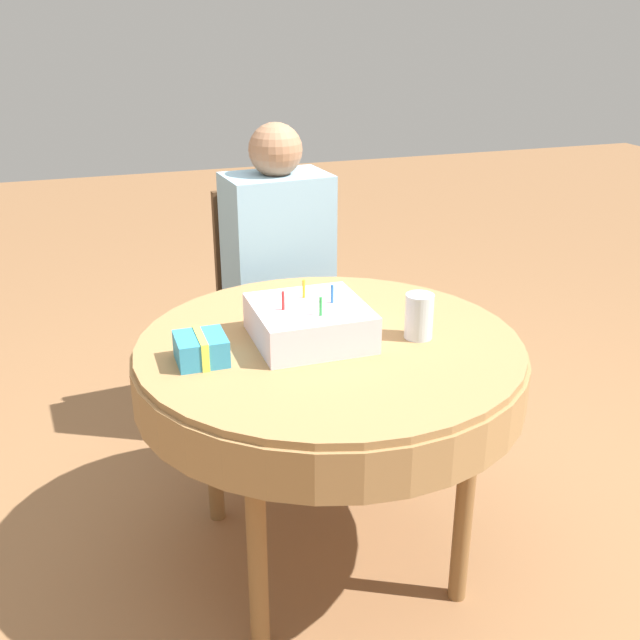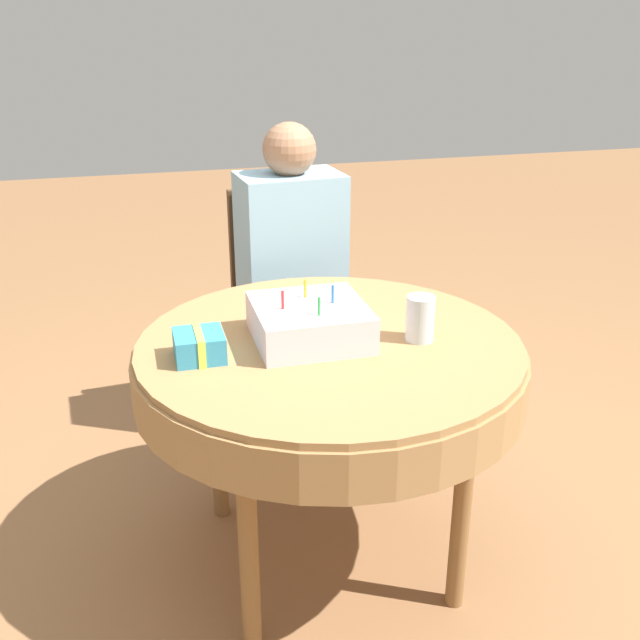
# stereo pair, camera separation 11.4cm
# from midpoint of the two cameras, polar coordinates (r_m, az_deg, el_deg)

# --- Properties ---
(ground_plane) EXTENTS (12.00, 12.00, 0.00)m
(ground_plane) POSITION_cam_midpoint_polar(r_m,az_deg,el_deg) (2.40, -0.78, -17.36)
(ground_plane) COLOR #8C603D
(dining_table) EXTENTS (1.06, 1.06, 0.72)m
(dining_table) POSITION_cam_midpoint_polar(r_m,az_deg,el_deg) (2.05, -0.87, -3.78)
(dining_table) COLOR #9E7547
(dining_table) RESTS_ON ground_plane
(chair) EXTENTS (0.44, 0.44, 0.92)m
(chair) POSITION_cam_midpoint_polar(r_m,az_deg,el_deg) (2.87, -4.77, 1.39)
(chair) COLOR #4C331E
(chair) RESTS_ON ground_plane
(person) EXTENTS (0.38, 0.36, 1.19)m
(person) POSITION_cam_midpoint_polar(r_m,az_deg,el_deg) (2.72, -4.28, 4.88)
(person) COLOR #9E7051
(person) RESTS_ON ground_plane
(birthday_cake) EXTENTS (0.30, 0.30, 0.15)m
(birthday_cake) POSITION_cam_midpoint_polar(r_m,az_deg,el_deg) (2.00, -2.44, -0.21)
(birthday_cake) COLOR silver
(birthday_cake) RESTS_ON dining_table
(drinking_glass) EXTENTS (0.08, 0.08, 0.12)m
(drinking_glass) POSITION_cam_midpoint_polar(r_m,az_deg,el_deg) (2.02, 5.96, 0.27)
(drinking_glass) COLOR silver
(drinking_glass) RESTS_ON dining_table
(gift_box) EXTENTS (0.13, 0.13, 0.08)m
(gift_box) POSITION_cam_midpoint_polar(r_m,az_deg,el_deg) (1.92, -10.74, -2.20)
(gift_box) COLOR teal
(gift_box) RESTS_ON dining_table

